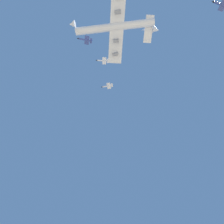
{
  "coord_description": "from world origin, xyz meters",
  "views": [
    {
      "loc": [
        -5.59,
        74.02,
        3.47
      ],
      "look_at": [
        -6.12,
        29.52,
        77.57
      ],
      "focal_mm": 26.3,
      "sensor_mm": 36.0,
      "label": 1
    }
  ],
  "objects_px": {
    "chase_jet_lead": "(221,5)",
    "chase_jet_trailing": "(108,86)",
    "chase_jet_right_wing": "(103,61)",
    "chase_jet_left_wing": "(85,40)",
    "carrier_jet": "(116,27)"
  },
  "relations": [
    {
      "from": "chase_jet_lead",
      "to": "chase_jet_trailing",
      "type": "relative_size",
      "value": 1.0
    },
    {
      "from": "chase_jet_right_wing",
      "to": "chase_jet_left_wing",
      "type": "bearing_deg",
      "value": 53.66
    },
    {
      "from": "chase_jet_lead",
      "to": "chase_jet_trailing",
      "type": "xyz_separation_m",
      "value": [
        90.1,
        -84.46,
        37.91
      ]
    },
    {
      "from": "carrier_jet",
      "to": "chase_jet_left_wing",
      "type": "xyz_separation_m",
      "value": [
        29.38,
        -12.24,
        13.55
      ]
    },
    {
      "from": "chase_jet_lead",
      "to": "chase_jet_right_wing",
      "type": "height_order",
      "value": "chase_jet_right_wing"
    },
    {
      "from": "chase_jet_left_wing",
      "to": "chase_jet_trailing",
      "type": "relative_size",
      "value": 1.0
    },
    {
      "from": "carrier_jet",
      "to": "chase_jet_lead",
      "type": "bearing_deg",
      "value": 165.59
    },
    {
      "from": "chase_jet_lead",
      "to": "chase_jet_left_wing",
      "type": "bearing_deg",
      "value": -29.61
    },
    {
      "from": "chase_jet_right_wing",
      "to": "chase_jet_trailing",
      "type": "bearing_deg",
      "value": -101.79
    },
    {
      "from": "chase_jet_right_wing",
      "to": "chase_jet_lead",
      "type": "bearing_deg",
      "value": 148.35
    },
    {
      "from": "chase_jet_left_wing",
      "to": "chase_jet_trailing",
      "type": "distance_m",
      "value": 61.9
    },
    {
      "from": "carrier_jet",
      "to": "chase_jet_lead",
      "type": "relative_size",
      "value": 5.15
    },
    {
      "from": "chase_jet_right_wing",
      "to": "chase_jet_trailing",
      "type": "distance_m",
      "value": 31.8
    },
    {
      "from": "carrier_jet",
      "to": "chase_jet_left_wing",
      "type": "height_order",
      "value": "chase_jet_left_wing"
    },
    {
      "from": "chase_jet_left_wing",
      "to": "chase_jet_right_wing",
      "type": "height_order",
      "value": "chase_jet_right_wing"
    }
  ]
}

